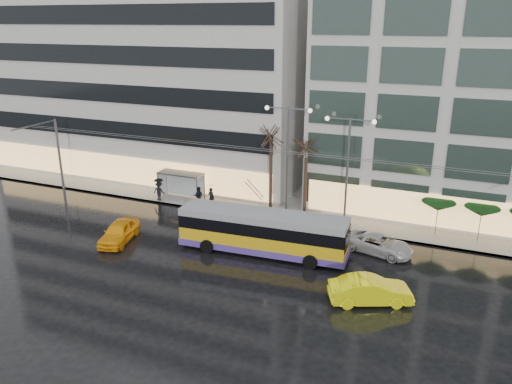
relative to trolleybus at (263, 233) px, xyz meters
The scene contains 19 objects.
ground 4.60m from the trolleybus, 131.52° to the right, with size 140.00×140.00×0.00m, color black.
sidewalk 10.87m from the trolleybus, 94.71° to the left, with size 80.00×10.00×0.15m, color gray.
kerb 6.03m from the trolleybus, 98.68° to the left, with size 80.00×0.10×0.15m, color slate.
building_left 26.41m from the trolleybus, 140.19° to the left, with size 34.00×14.00×22.00m, color #BAB7B2.
trolleybus is the anchor object (origin of this frame).
catenary 5.75m from the trolleybus, 111.94° to the left, with size 42.24×5.12×7.00m.
bus_shelter 13.50m from the trolleybus, 146.60° to the left, with size 4.20×1.60×2.51m.
street_lamp_near 8.82m from the trolleybus, 96.69° to the left, with size 3.96×0.36×9.03m.
street_lamp_far 9.57m from the trolleybus, 61.38° to the left, with size 3.96×0.36×8.53m.
tree_a 9.84m from the trolleybus, 107.12° to the left, with size 3.20×3.20×8.40m.
tree_b 9.35m from the trolleybus, 85.57° to the left, with size 3.20×3.20×7.70m.
parasol_a 13.58m from the trolleybus, 34.86° to the left, with size 2.50×2.50×2.65m.
parasol_b 16.13m from the trolleybus, 28.74° to the left, with size 2.50×2.50×2.65m.
taxi_a 10.87m from the trolleybus, 167.69° to the right, with size 1.81×4.50×1.53m, color #FFA70D.
taxi_b 9.06m from the trolleybus, 24.11° to the right, with size 1.68×4.81×1.59m, color #FEFB0D.
sedan_silver 8.28m from the trolleybus, 22.78° to the left, with size 2.23×4.83×1.34m, color silver.
pedestrian_a 9.67m from the trolleybus, 139.39° to the left, with size 1.13×1.15×2.19m.
pedestrian_b 10.68m from the trolleybus, 143.76° to the left, with size 0.96×0.81×1.75m.
pedestrian_c 13.99m from the trolleybus, 153.96° to the left, with size 1.16×0.84×2.11m.
Camera 1 is at (14.80, -26.59, 15.71)m, focal length 35.00 mm.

